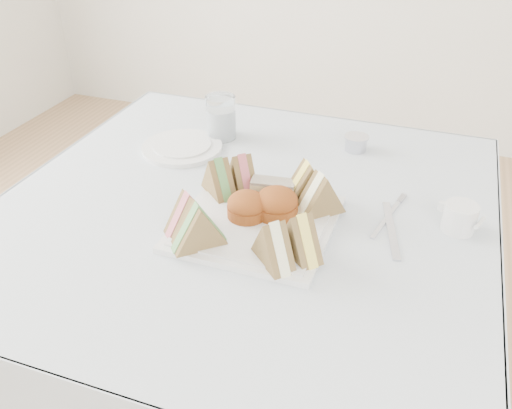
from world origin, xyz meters
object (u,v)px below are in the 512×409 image
(table, at_px, (246,331))
(water_glass, at_px, (221,117))
(serving_plate, at_px, (256,223))
(creamer_jug, at_px, (460,218))

(table, xyz_separation_m, water_glass, (-0.17, 0.28, 0.43))
(serving_plate, distance_m, creamer_jug, 0.40)
(table, bearing_deg, water_glass, 120.82)
(table, distance_m, creamer_jug, 0.59)
(serving_plate, xyz_separation_m, water_glass, (-0.22, 0.35, 0.05))
(water_glass, xyz_separation_m, creamer_jug, (0.60, -0.23, -0.03))
(serving_plate, height_order, creamer_jug, creamer_jug)
(serving_plate, distance_m, water_glass, 0.42)
(water_glass, height_order, creamer_jug, water_glass)
(water_glass, bearing_deg, creamer_jug, -21.12)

